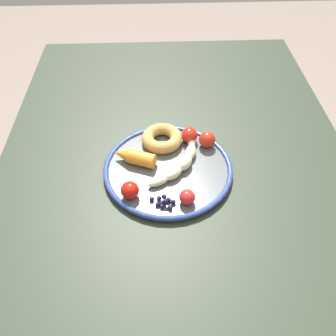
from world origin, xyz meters
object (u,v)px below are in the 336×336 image
Objects in this scene: donut at (162,138)px; blueberry_pile at (164,202)px; banana at (181,162)px; tomato_near at (189,135)px; tomato_far at (130,190)px; dining_table at (176,198)px; tomato_mid at (187,197)px; tomato_extra at (207,139)px; plate at (168,169)px; carrot_orange at (134,157)px.

blueberry_pile is at bearing 179.06° from donut.
banana is 1.70× the size of donut.
tomato_near is (0.20, -0.07, 0.01)m from blueberry_pile.
tomato_near and tomato_far have the same top height.
tomato_mid is (-0.09, -0.02, 0.12)m from dining_table.
tomato_near is 0.99× the size of tomato_extra.
donut is 0.07m from tomato_near.
plate is 7.51× the size of tomato_near.
tomato_far and tomato_extra have the same top height.
banana is 1.60× the size of carrot_orange.
tomato_mid reaches higher than dining_table.
carrot_orange is 1.06× the size of donut.
tomato_near is (0.09, -0.03, 0.01)m from banana.
blueberry_pile is at bearing -108.54° from tomato_far.
tomato_near is 0.05m from tomato_extra.
banana is 3.05× the size of blueberry_pile.
tomato_near is at bearing -6.16° from tomato_mid.
carrot_orange reaches higher than banana.
donut is 2.55× the size of tomato_far.
tomato_near is at bearing 66.13° from tomato_extra.
donut is (0.10, 0.03, 0.11)m from dining_table.
banana is 4.30× the size of tomato_near.
tomato_mid is 0.84× the size of tomato_extra.
blueberry_pile is at bearing 160.20° from tomato_near.
banana is 0.11m from tomato_mid.
tomato_mid is (-0.11, -0.00, 0.00)m from banana.
plate is 2.98× the size of donut.
donut is at bearing 82.17° from tomato_extra.
tomato_far is (-0.08, 0.08, 0.02)m from plate.
carrot_orange is 0.17m from tomato_mid.
blueberry_pile is at bearing 147.68° from tomato_extra.
donut is at bearing 26.83° from banana.
plate is 8.86× the size of tomato_mid.
tomato_near is (0.09, -0.06, 0.02)m from plate.
tomato_far reaches higher than banana.
dining_table is 0.16m from tomato_near.
tomato_extra is at bearing -74.11° from carrot_orange.
banana is at bearing -52.81° from tomato_far.
carrot_orange reaches higher than plate.
tomato_extra is (0.07, -0.07, 0.01)m from banana.
dining_table is at bearing -54.91° from tomato_far.
tomato_near is at bearing -31.80° from plate.
blueberry_pile is at bearing 160.56° from dining_table.
banana is 0.09m from donut.
tomato_extra is (0.18, -0.06, 0.00)m from tomato_mid.
dining_table is 32.47× the size of tomato_extra.
plate is 2.80× the size of carrot_orange.
tomato_near is at bearing -19.80° from blueberry_pile.
tomato_mid is (-0.19, -0.05, 0.00)m from donut.
tomato_mid is at bearing -100.26° from tomato_far.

